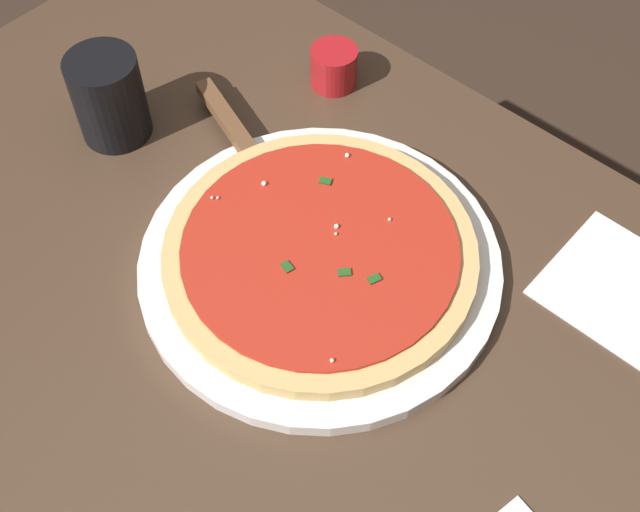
# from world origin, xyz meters

# --- Properties ---
(restaurant_table) EXTENTS (1.03, 0.71, 0.75)m
(restaurant_table) POSITION_xyz_m (0.00, 0.00, 0.60)
(restaurant_table) COLOR black
(restaurant_table) RESTS_ON ground_plane
(serving_plate) EXTENTS (0.35, 0.35, 0.02)m
(serving_plate) POSITION_xyz_m (0.03, 0.05, 0.76)
(serving_plate) COLOR white
(serving_plate) RESTS_ON restaurant_table
(pizza) EXTENTS (0.30, 0.30, 0.02)m
(pizza) POSITION_xyz_m (0.03, 0.05, 0.77)
(pizza) COLOR #DBB26B
(pizza) RESTS_ON serving_plate
(pizza_server) EXTENTS (0.22, 0.11, 0.01)m
(pizza_server) POSITION_xyz_m (-0.13, 0.10, 0.77)
(pizza_server) COLOR silver
(pizza_server) RESTS_ON serving_plate
(cup_tall_drink) EXTENTS (0.08, 0.08, 0.10)m
(cup_tall_drink) POSITION_xyz_m (-0.26, 0.04, 0.80)
(cup_tall_drink) COLOR black
(cup_tall_drink) RESTS_ON restaurant_table
(cup_small_sauce) EXTENTS (0.05, 0.05, 0.05)m
(cup_small_sauce) POSITION_xyz_m (-0.14, 0.26, 0.77)
(cup_small_sauce) COLOR #B2191E
(cup_small_sauce) RESTS_ON restaurant_table
(napkin_folded_right) EXTENTS (0.16, 0.13, 0.00)m
(napkin_folded_right) POSITION_xyz_m (0.27, 0.22, 0.75)
(napkin_folded_right) COLOR white
(napkin_folded_right) RESTS_ON restaurant_table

